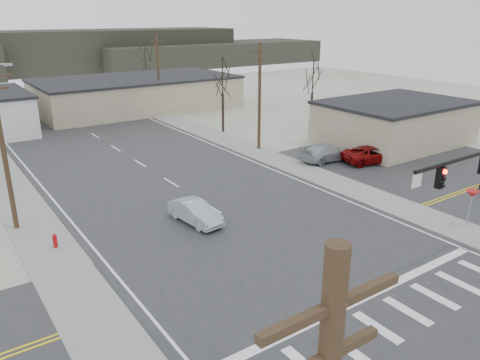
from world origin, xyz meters
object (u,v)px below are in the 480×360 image
object	(u,v)px
fire_hydrant	(55,241)
sedan_crossing	(195,212)
car_parked_red	(371,154)
car_parked_silver	(328,152)
car_far_a	(65,102)

from	to	relation	value
fire_hydrant	sedan_crossing	bearing A→B (deg)	-10.50
fire_hydrant	sedan_crossing	world-z (taller)	sedan_crossing
car_parked_red	car_parked_silver	world-z (taller)	car_parked_silver
car_parked_silver	car_far_a	bearing A→B (deg)	20.55
fire_hydrant	car_parked_silver	bearing A→B (deg)	7.76
sedan_crossing	car_parked_silver	size ratio (longest dim) A/B	0.79
car_parked_red	car_parked_silver	distance (m)	3.80
car_parked_red	car_parked_silver	xyz separation A→B (m)	(-2.80, 2.56, 0.03)
sedan_crossing	car_parked_silver	distance (m)	16.93
car_far_a	car_parked_red	bearing A→B (deg)	120.37
car_parked_red	sedan_crossing	bearing A→B (deg)	110.28
sedan_crossing	car_far_a	xyz separation A→B (m)	(4.17, 44.67, 0.02)
sedan_crossing	car_parked_red	world-z (taller)	car_parked_red
fire_hydrant	car_parked_red	bearing A→B (deg)	1.60
fire_hydrant	sedan_crossing	xyz separation A→B (m)	(8.12, -1.51, 0.27)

